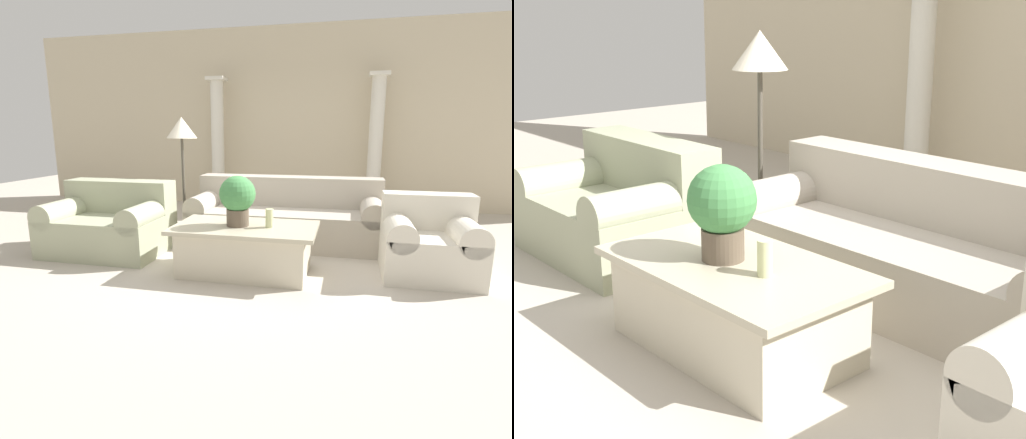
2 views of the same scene
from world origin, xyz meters
TOP-DOWN VIEW (x-y plane):
  - ground_plane at (0.00, 0.00)m, footprint 16.00×16.00m
  - sofa_long at (0.36, 0.78)m, footprint 2.36×0.95m
  - loveseat at (-1.58, -0.08)m, footprint 1.31×0.95m
  - coffee_table at (0.14, -0.44)m, footprint 1.40×0.81m
  - potted_plant at (0.07, -0.45)m, footprint 0.35×0.35m
  - pillar_candle at (0.38, -0.45)m, footprint 0.08×0.08m
  - floor_lamp at (-1.00, 0.74)m, footprint 0.39×0.39m
  - column_left at (-1.24, 2.92)m, footprint 0.32×0.32m

SIDE VIEW (x-z plane):
  - ground_plane at x=0.00m, z-range 0.00..0.00m
  - coffee_table at x=0.14m, z-range 0.01..0.48m
  - sofa_long at x=0.36m, z-range -0.08..0.73m
  - loveseat at x=-1.58m, z-range -0.07..0.74m
  - pillar_candle at x=0.38m, z-range 0.48..0.66m
  - potted_plant at x=0.07m, z-range 0.51..1.01m
  - column_left at x=-1.24m, z-range 0.03..2.34m
  - floor_lamp at x=-1.00m, z-range 0.57..2.14m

